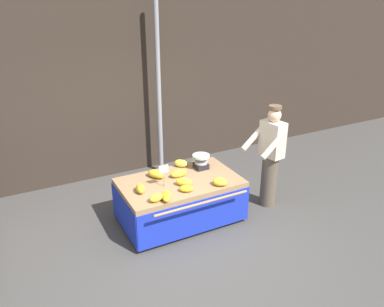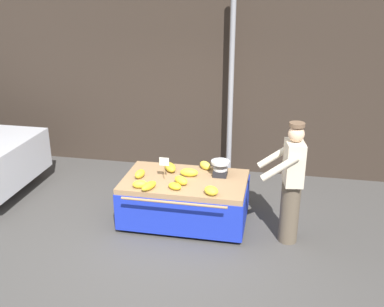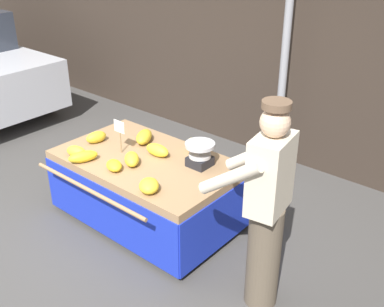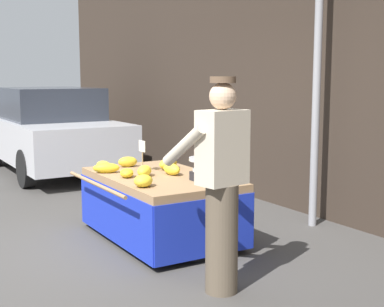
% 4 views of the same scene
% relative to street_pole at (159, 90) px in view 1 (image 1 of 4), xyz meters
% --- Properties ---
extents(ground_plane, '(60.00, 60.00, 0.00)m').
position_rel_street_pole_xyz_m(ground_plane, '(-0.63, -2.53, -1.65)').
color(ground_plane, '#423F3D').
extents(back_wall, '(16.00, 0.24, 3.77)m').
position_rel_street_pole_xyz_m(back_wall, '(-0.63, 0.43, 0.23)').
color(back_wall, '#332821').
rests_on(back_wall, ground).
extents(street_pole, '(0.09, 0.09, 3.30)m').
position_rel_street_pole_xyz_m(street_pole, '(0.00, 0.00, 0.00)').
color(street_pole, gray).
rests_on(street_pole, ground).
extents(banana_cart, '(1.81, 1.28, 0.69)m').
position_rel_street_pole_xyz_m(banana_cart, '(-0.44, -1.76, -1.14)').
color(banana_cart, '#93704C').
rests_on(banana_cart, ground).
extents(weighing_scale, '(0.28, 0.28, 0.23)m').
position_rel_street_pole_xyz_m(weighing_scale, '(0.05, -1.53, -0.84)').
color(weighing_scale, black).
rests_on(weighing_scale, banana_cart).
extents(price_sign, '(0.14, 0.01, 0.34)m').
position_rel_street_pole_xyz_m(price_sign, '(-0.72, -1.83, -0.71)').
color(price_sign, '#997A51').
rests_on(price_sign, banana_cart).
extents(banana_bunch_0, '(0.25, 0.24, 0.12)m').
position_rel_street_pole_xyz_m(banana_bunch_0, '(-0.21, -1.33, -0.90)').
color(banana_bunch_0, yellow).
rests_on(banana_bunch_0, banana_cart).
extents(banana_bunch_1, '(0.23, 0.17, 0.11)m').
position_rel_street_pole_xyz_m(banana_bunch_1, '(-0.98, -2.17, -0.90)').
color(banana_bunch_1, yellow).
rests_on(banana_bunch_1, banana_cart).
extents(banana_bunch_2, '(0.22, 0.31, 0.11)m').
position_rel_street_pole_xyz_m(banana_bunch_2, '(-0.85, -2.19, -0.91)').
color(banana_bunch_2, gold).
rests_on(banana_bunch_2, banana_cart).
extents(banana_bunch_3, '(0.27, 0.27, 0.12)m').
position_rel_street_pole_xyz_m(banana_bunch_3, '(0.02, -2.17, -0.90)').
color(banana_bunch_3, yellow).
rests_on(banana_bunch_3, banana_cart).
extents(banana_bunch_4, '(0.27, 0.14, 0.12)m').
position_rel_street_pole_xyz_m(banana_bunch_4, '(-0.40, -1.64, -0.90)').
color(banana_bunch_4, yellow).
rests_on(banana_bunch_4, banana_cart).
extents(banana_bunch_5, '(0.27, 0.26, 0.12)m').
position_rel_street_pole_xyz_m(banana_bunch_5, '(-0.45, -1.93, -0.90)').
color(banana_bunch_5, yellow).
rests_on(banana_bunch_5, banana_cart).
extents(banana_bunch_6, '(0.16, 0.24, 0.12)m').
position_rel_street_pole_xyz_m(banana_bunch_6, '(-1.09, -1.83, -0.90)').
color(banana_bunch_6, gold).
rests_on(banana_bunch_6, banana_cart).
extents(banana_bunch_7, '(0.28, 0.33, 0.12)m').
position_rel_street_pole_xyz_m(banana_bunch_7, '(-0.71, -1.51, -0.90)').
color(banana_bunch_7, gold).
rests_on(banana_bunch_7, banana_cart).
extents(banana_bunch_8, '(0.24, 0.21, 0.09)m').
position_rel_street_pole_xyz_m(banana_bunch_8, '(-0.50, -2.11, -0.91)').
color(banana_bunch_8, gold).
rests_on(banana_bunch_8, banana_cart).
extents(vendor_person, '(0.63, 0.58, 1.71)m').
position_rel_street_pole_xyz_m(vendor_person, '(1.06, -2.01, -0.78)').
color(vendor_person, brown).
rests_on(vendor_person, ground).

